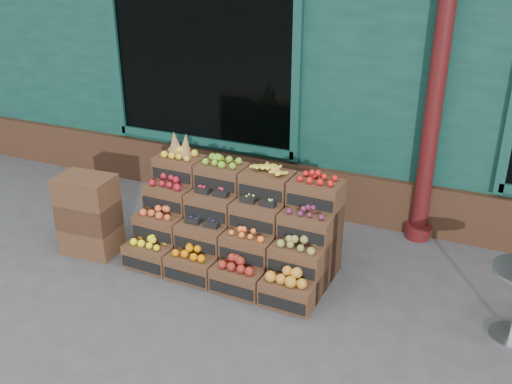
% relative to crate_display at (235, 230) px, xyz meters
% --- Properties ---
extents(ground, '(60.00, 60.00, 0.00)m').
position_rel_crate_display_xyz_m(ground, '(0.43, -0.68, -0.39)').
color(ground, '#3F3F41').
rests_on(ground, ground).
extents(crate_display, '(2.06, 1.04, 1.28)m').
position_rel_crate_display_xyz_m(crate_display, '(0.00, 0.00, 0.00)').
color(crate_display, '#472D1C').
rests_on(crate_display, ground).
extents(spare_crates, '(0.61, 0.44, 0.87)m').
position_rel_crate_display_xyz_m(spare_crates, '(-1.52, -0.40, 0.04)').
color(spare_crates, '#472D1C').
rests_on(spare_crates, ground).
extents(shopkeeper, '(0.75, 0.52, 1.98)m').
position_rel_crate_display_xyz_m(shopkeeper, '(-1.06, 2.24, 0.60)').
color(shopkeeper, '#1C6521').
rests_on(shopkeeper, ground).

